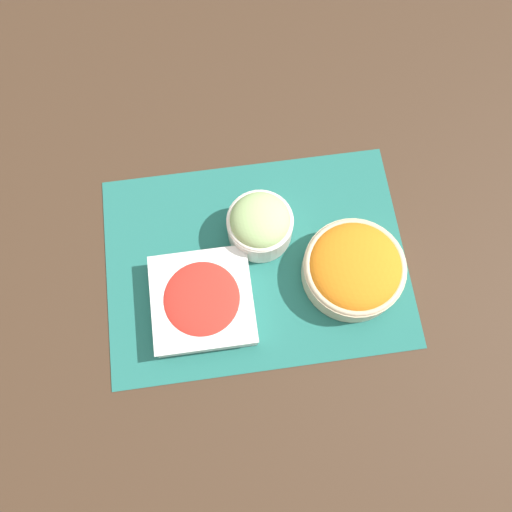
% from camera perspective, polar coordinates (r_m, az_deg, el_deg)
% --- Properties ---
extents(ground_plane, '(3.00, 3.00, 0.00)m').
position_cam_1_polar(ground_plane, '(0.97, 0.00, -0.62)').
color(ground_plane, '#422D1E').
extents(placemat, '(0.58, 0.42, 0.00)m').
position_cam_1_polar(placemat, '(0.96, 0.00, -0.58)').
color(placemat, '#236B60').
rests_on(placemat, ground_plane).
extents(cucumber_bowl, '(0.12, 0.12, 0.10)m').
position_cam_1_polar(cucumber_bowl, '(0.94, 0.45, 3.69)').
color(cucumber_bowl, silver).
rests_on(cucumber_bowl, placemat).
extents(tomato_bowl, '(0.18, 0.18, 0.05)m').
position_cam_1_polar(tomato_bowl, '(0.92, -6.13, -5.07)').
color(tomato_bowl, white).
rests_on(tomato_bowl, placemat).
extents(carrot_bowl, '(0.19, 0.19, 0.08)m').
position_cam_1_polar(carrot_bowl, '(0.94, 11.14, -1.38)').
color(carrot_bowl, beige).
rests_on(carrot_bowl, placemat).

